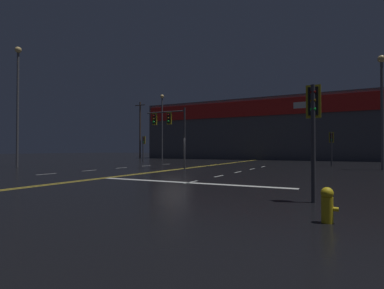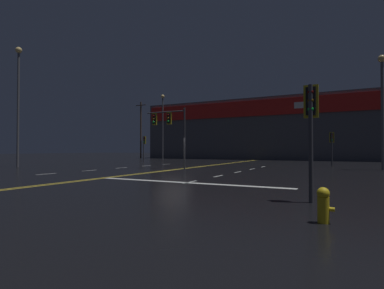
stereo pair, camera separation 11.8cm
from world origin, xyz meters
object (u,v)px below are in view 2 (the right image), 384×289
(traffic_signal_median, at_px, (168,123))
(traffic_signal_corner_northeast, at_px, (332,141))
(traffic_signal_corner_southeast, at_px, (311,116))
(traffic_signal_corner_northwest, at_px, (144,143))
(streetlight_near_left, at_px, (382,96))
(fire_hydrant, at_px, (323,204))
(streetlight_far_left, at_px, (163,118))
(streetlight_near_right, at_px, (18,92))

(traffic_signal_median, xyz_separation_m, traffic_signal_corner_northeast, (11.83, 10.29, -1.37))
(traffic_signal_corner_southeast, bearing_deg, traffic_signal_corner_northwest, 135.38)
(streetlight_near_left, distance_m, fire_hydrant, 20.80)
(traffic_signal_corner_southeast, relative_size, streetlight_far_left, 0.35)
(traffic_signal_corner_southeast, distance_m, traffic_signal_corner_northwest, 30.89)
(fire_hydrant, bearing_deg, traffic_signal_corner_northwest, 132.78)
(traffic_signal_median, height_order, streetlight_near_left, streetlight_near_left)
(fire_hydrant, bearing_deg, traffic_signal_median, 131.71)
(traffic_signal_corner_southeast, height_order, streetlight_near_right, streetlight_near_right)
(traffic_signal_corner_northwest, bearing_deg, streetlight_far_left, 105.99)
(streetlight_near_left, xyz_separation_m, fire_hydrant, (-2.98, -19.90, -5.27))
(traffic_signal_corner_southeast, bearing_deg, streetlight_far_left, 129.31)
(traffic_signal_corner_northeast, relative_size, traffic_signal_corner_southeast, 0.92)
(streetlight_near_right, xyz_separation_m, fire_hydrant, (25.84, -9.88, -6.40))
(traffic_signal_median, distance_m, traffic_signal_corner_northwest, 14.33)
(traffic_signal_corner_northwest, xyz_separation_m, streetlight_near_left, (25.45, -4.39, 3.27))
(traffic_signal_corner_northwest, relative_size, fire_hydrant, 4.32)
(streetlight_near_left, height_order, streetlight_near_right, streetlight_near_right)
(traffic_signal_median, distance_m, traffic_signal_corner_northeast, 15.74)
(traffic_signal_corner_southeast, bearing_deg, traffic_signal_corner_northeast, 90.56)
(streetlight_near_left, bearing_deg, traffic_signal_corner_northeast, 129.61)
(streetlight_far_left, bearing_deg, streetlight_near_right, -92.81)
(traffic_signal_corner_northeast, bearing_deg, traffic_signal_corner_southeast, -89.44)
(traffic_signal_corner_southeast, bearing_deg, fire_hydrant, -79.49)
(traffic_signal_median, distance_m, streetlight_near_left, 16.68)
(fire_hydrant, bearing_deg, streetlight_near_right, 159.08)
(streetlight_near_right, bearing_deg, streetlight_near_left, 19.17)
(streetlight_far_left, bearing_deg, traffic_signal_median, -56.08)
(traffic_signal_median, bearing_deg, streetlight_far_left, 123.92)
(traffic_signal_median, relative_size, traffic_signal_corner_northwest, 1.51)
(streetlight_far_left, bearing_deg, streetlight_near_left, -23.96)
(streetlight_far_left, bearing_deg, fire_hydrant, -52.48)
(traffic_signal_median, bearing_deg, streetlight_near_left, 20.68)
(traffic_signal_corner_southeast, xyz_separation_m, streetlight_far_left, (-24.26, 29.63, 3.82))
(traffic_signal_corner_northeast, xyz_separation_m, streetlight_near_left, (3.67, -4.44, 3.31))
(traffic_signal_corner_northeast, xyz_separation_m, traffic_signal_corner_northwest, (-21.78, -0.05, 0.04))
(traffic_signal_corner_southeast, relative_size, fire_hydrant, 4.61)
(fire_hydrant, bearing_deg, streetlight_far_left, 127.52)
(streetlight_near_right, height_order, fire_hydrant, streetlight_near_right)
(traffic_signal_corner_southeast, xyz_separation_m, traffic_signal_corner_northwest, (-21.99, 21.70, -0.17))
(streetlight_near_left, distance_m, streetlight_near_right, 30.53)
(traffic_signal_corner_northwest, bearing_deg, streetlight_near_right, -103.17)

